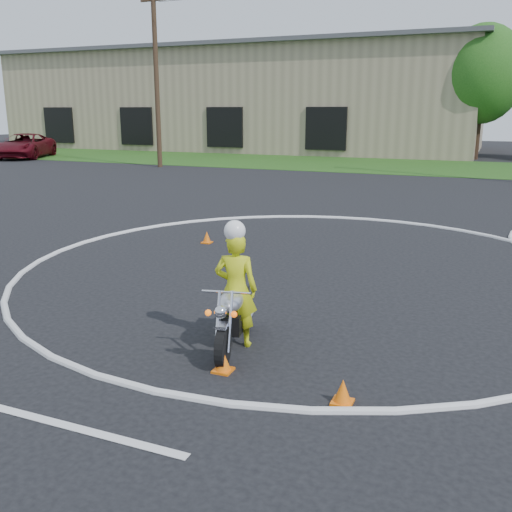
% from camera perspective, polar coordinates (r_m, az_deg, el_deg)
% --- Properties ---
extents(ground, '(120.00, 120.00, 0.00)m').
position_cam_1_polar(ground, '(9.55, -0.21, -5.75)').
color(ground, black).
rests_on(ground, ground).
extents(grass_strip, '(120.00, 10.00, 0.02)m').
position_cam_1_polar(grass_strip, '(35.57, 17.27, 8.48)').
color(grass_strip, '#1E4714').
rests_on(grass_strip, ground).
extents(course_markings, '(19.05, 19.05, 0.12)m').
position_cam_1_polar(course_markings, '(13.09, 16.22, -0.70)').
color(course_markings, silver).
rests_on(course_markings, ground).
extents(primary_motorcycle, '(0.69, 1.86, 0.99)m').
position_cam_1_polar(primary_motorcycle, '(8.05, -2.33, -6.03)').
color(primary_motorcycle, black).
rests_on(primary_motorcycle, ground).
extents(rider_primary_grp, '(0.68, 0.53, 1.84)m').
position_cam_1_polar(rider_primary_grp, '(8.04, -2.03, -3.01)').
color(rider_primary_grp, '#CDD816').
rests_on(rider_primary_grp, ground).
extents(pickup_grp, '(4.99, 6.67, 1.68)m').
position_cam_1_polar(pickup_grp, '(43.82, -22.15, 10.17)').
color(pickup_grp, '#500912').
rests_on(pickup_grp, ground).
extents(warehouse, '(41.00, 17.00, 8.30)m').
position_cam_1_polar(warehouse, '(52.82, -1.24, 15.35)').
color(warehouse, tan).
rests_on(warehouse, ground).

